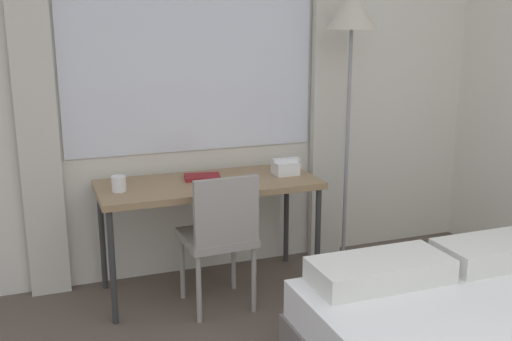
{
  "coord_description": "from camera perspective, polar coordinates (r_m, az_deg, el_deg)",
  "views": [
    {
      "loc": [
        -1.15,
        -0.8,
        1.69
      ],
      "look_at": [
        -0.02,
        2.27,
        0.87
      ],
      "focal_mm": 42.0,
      "sensor_mm": 36.0,
      "label": 1
    }
  ],
  "objects": [
    {
      "name": "mug",
      "position": [
        3.58,
        -12.94,
        -1.24
      ],
      "size": [
        0.08,
        0.08,
        0.09
      ],
      "color": "white",
      "rests_on": "desk"
    },
    {
      "name": "book",
      "position": [
        3.78,
        -5.13,
        -0.62
      ],
      "size": [
        0.24,
        0.19,
        0.02
      ],
      "rotation": [
        0.0,
        0.0,
        -0.18
      ],
      "color": "maroon",
      "rests_on": "desk"
    },
    {
      "name": "standing_lamp",
      "position": [
        3.96,
        9.05,
        12.35
      ],
      "size": [
        0.33,
        0.33,
        1.9
      ],
      "color": "#4C4C51",
      "rests_on": "ground_plane"
    },
    {
      "name": "telephone",
      "position": [
        3.88,
        2.82,
        0.31
      ],
      "size": [
        0.18,
        0.13,
        0.11
      ],
      "color": "white",
      "rests_on": "desk"
    },
    {
      "name": "desk_chair",
      "position": [
        3.52,
        -3.44,
        -5.88
      ],
      "size": [
        0.42,
        0.42,
        0.85
      ],
      "rotation": [
        0.0,
        0.0,
        0.04
      ],
      "color": "gray",
      "rests_on": "ground_plane"
    },
    {
      "name": "wall_back_with_window",
      "position": [
        4.01,
        -3.98,
        9.25
      ],
      "size": [
        4.91,
        0.13,
        2.7
      ],
      "color": "silver",
      "rests_on": "ground_plane"
    },
    {
      "name": "desk",
      "position": [
        3.74,
        -4.54,
        -1.88
      ],
      "size": [
        1.36,
        0.58,
        0.72
      ],
      "color": "#937551",
      "rests_on": "ground_plane"
    }
  ]
}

